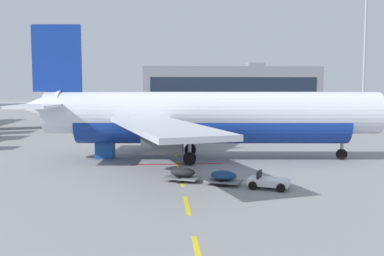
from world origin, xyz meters
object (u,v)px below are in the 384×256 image
at_px(airliner_foreground, 206,117).
at_px(apron_light_mast_far, 365,30).
at_px(baggage_train, 224,177).
at_px(uld_cargo_container, 105,150).
at_px(catering_truck, 171,123).

bearing_deg(airliner_foreground, apron_light_mast_far, 45.94).
relative_size(baggage_train, uld_cargo_container, 4.82).
bearing_deg(apron_light_mast_far, baggage_train, -125.51).
xyz_separation_m(airliner_foreground, catering_truck, (-2.67, 21.57, -2.30)).
bearing_deg(uld_cargo_container, catering_truck, 71.78).
distance_m(catering_truck, uld_cargo_container, 21.13).
distance_m(catering_truck, baggage_train, 32.18).
bearing_deg(apron_light_mast_far, catering_truck, -165.02).
bearing_deg(catering_truck, apron_light_mast_far, 14.98).
height_order(airliner_foreground, baggage_train, airliner_foreground).
bearing_deg(airliner_foreground, uld_cargo_container, 170.69).
xyz_separation_m(uld_cargo_container, apron_light_mast_far, (38.37, 28.55, 14.99)).
xyz_separation_m(catering_truck, uld_cargo_container, (-6.60, -20.05, -0.85)).
bearing_deg(catering_truck, baggage_train, -84.90).
distance_m(baggage_train, apron_light_mast_far, 52.08).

